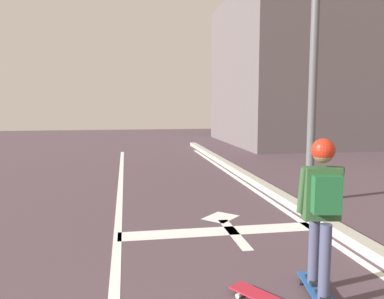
# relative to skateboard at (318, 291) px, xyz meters

# --- Properties ---
(lane_line_center) EXTENTS (0.12, 20.00, 0.01)m
(lane_line_center) POSITION_rel_skateboard_xyz_m (-2.02, 2.43, -0.07)
(lane_line_center) COLOR silver
(lane_line_center) RESTS_ON ground
(lane_line_curbside) EXTENTS (0.12, 20.00, 0.01)m
(lane_line_curbside) POSITION_rel_skateboard_xyz_m (0.97, 2.43, -0.07)
(lane_line_curbside) COLOR silver
(lane_line_curbside) RESTS_ON ground
(stop_bar) EXTENTS (3.14, 0.40, 0.01)m
(stop_bar) POSITION_rel_skateboard_xyz_m (-0.45, 2.17, -0.07)
(stop_bar) COLOR silver
(stop_bar) RESTS_ON ground
(lane_arrow_stem) EXTENTS (0.16, 1.40, 0.01)m
(lane_arrow_stem) POSITION_rel_skateboard_xyz_m (-0.29, 2.03, -0.07)
(lane_arrow_stem) COLOR silver
(lane_arrow_stem) RESTS_ON ground
(lane_arrow_head) EXTENTS (0.71, 0.71, 0.01)m
(lane_arrow_head) POSITION_rel_skateboard_xyz_m (-0.29, 2.88, -0.07)
(lane_arrow_head) COLOR silver
(lane_arrow_head) RESTS_ON ground
(curb_strip) EXTENTS (0.24, 24.00, 0.14)m
(curb_strip) POSITION_rel_skateboard_xyz_m (1.22, 2.43, -0.00)
(curb_strip) COLOR #A7A597
(curb_strip) RESTS_ON ground
(skateboard) EXTENTS (0.34, 0.87, 0.09)m
(skateboard) POSITION_rel_skateboard_xyz_m (0.00, 0.00, 0.00)
(skateboard) COLOR #204E93
(skateboard) RESTS_ON ground
(skater) EXTENTS (0.42, 0.59, 1.53)m
(skater) POSITION_rel_skateboard_xyz_m (-0.00, -0.02, 0.96)
(skater) COLOR #424764
(skater) RESTS_ON skateboard
(spare_skateboard) EXTENTS (0.59, 0.77, 0.08)m
(spare_skateboard) POSITION_rel_skateboard_xyz_m (-0.57, -0.04, -0.01)
(spare_skateboard) COLOR #AB1E2E
(spare_skateboard) RESTS_ON ground
(building_block) EXTENTS (11.75, 8.24, 7.06)m
(building_block) POSITION_rel_skateboard_xyz_m (9.00, 14.91, 3.46)
(building_block) COLOR #5D5556
(building_block) RESTS_ON ground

